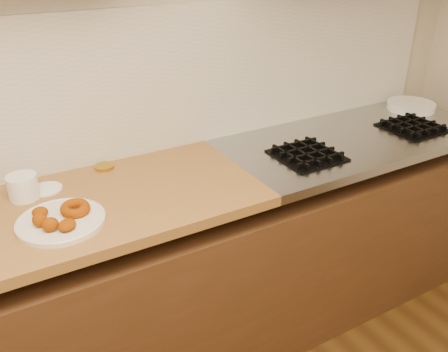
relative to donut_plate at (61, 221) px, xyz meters
The scene contains 12 objects.
wall_back 0.64m from the donut_plate, 60.77° to the left, with size 4.00×0.02×2.70m, color #B8A990.
base_cabinet 0.58m from the donut_plate, 23.15° to the left, with size 3.60×0.60×0.77m, color #4E2B19.
stovetop 1.38m from the donut_plate, ahead, with size 1.30×0.62×0.04m, color #9EA0A5.
backsplash 0.54m from the donut_plate, 60.03° to the left, with size 3.60×0.02×0.60m, color beige.
burner_grates 1.35m from the donut_plate, ahead, with size 0.91×0.26×0.03m.
donut_plate is the anchor object (origin of this frame).
ring_donut 0.06m from the donut_plate, 16.85° to the left, with size 0.10×0.10×0.03m, color #7E3C00.
fried_dough_chunks 0.05m from the donut_plate, 141.52° to the right, with size 0.14×0.19×0.05m.
plastic_tub 0.25m from the donut_plate, 107.04° to the left, with size 0.11×0.11×0.09m, color white.
tub_lid 0.26m from the donut_plate, 88.91° to the left, with size 0.11×0.11×0.01m, color white.
brass_jar_lid 0.41m from the donut_plate, 53.53° to the left, with size 0.08×0.08×0.01m, color #B38C28.
plate_stack 1.91m from the donut_plate, ahead, with size 0.25×0.25×0.04m.
Camera 1 is at (-0.42, 0.20, 1.74)m, focal length 38.00 mm.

